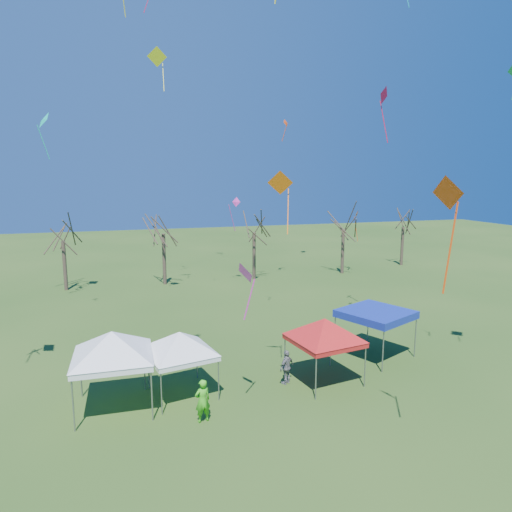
{
  "coord_description": "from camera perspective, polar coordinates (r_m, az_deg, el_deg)",
  "views": [
    {
      "loc": [
        -6.2,
        -16.86,
        9.66
      ],
      "look_at": [
        -0.17,
        3.0,
        6.05
      ],
      "focal_mm": 32.0,
      "sensor_mm": 36.0,
      "label": 1
    }
  ],
  "objects": [
    {
      "name": "kite_5",
      "position": [
        15.34,
        22.95,
        7.09
      ],
      "size": [
        0.67,
        1.19,
        3.7
      ],
      "rotation": [
        0.0,
        0.0,
        1.81
      ],
      "color": "#FF490D",
      "rests_on": "ground"
    },
    {
      "name": "kite_12",
      "position": [
        46.46,
        12.42,
        5.03
      ],
      "size": [
        0.95,
        1.06,
        3.23
      ],
      "rotation": [
        0.0,
        0.0,
        4.05
      ],
      "color": "#EA4516",
      "rests_on": "ground"
    },
    {
      "name": "kite_2",
      "position": [
        37.19,
        -25.06,
        15.14
      ],
      "size": [
        1.34,
        1.6,
        3.38
      ],
      "rotation": [
        0.0,
        0.0,
        5.15
      ],
      "color": "#0CBE96",
      "rests_on": "ground"
    },
    {
      "name": "kite_27",
      "position": [
        19.89,
        3.08,
        9.08
      ],
      "size": [
        1.22,
        0.93,
        2.75
      ],
      "rotation": [
        0.0,
        0.0,
        2.75
      ],
      "color": "orange",
      "rests_on": "ground"
    },
    {
      "name": "kite_22",
      "position": [
        40.17,
        -2.55,
        6.62
      ],
      "size": [
        1.03,
        1.07,
        3.08
      ],
      "rotation": [
        0.0,
        0.0,
        5.4
      ],
      "color": "#FF38BC",
      "rests_on": "ground"
    },
    {
      "name": "tree_2",
      "position": [
        41.55,
        -11.59,
        5.01
      ],
      "size": [
        3.71,
        3.71,
        8.18
      ],
      "color": "#3D2D21",
      "rests_on": "ground"
    },
    {
      "name": "person_grey",
      "position": [
        22.14,
        3.86,
        -13.68
      ],
      "size": [
        1.03,
        0.86,
        1.65
      ],
      "primitive_type": "imported",
      "rotation": [
        0.0,
        0.0,
        3.72
      ],
      "color": "slate",
      "rests_on": "ground"
    },
    {
      "name": "tent_red",
      "position": [
        21.8,
        8.6,
        -8.25
      ],
      "size": [
        4.05,
        4.05,
        3.62
      ],
      "rotation": [
        0.0,
        0.0,
        0.17
      ],
      "color": "gray",
      "rests_on": "ground"
    },
    {
      "name": "kite_19",
      "position": [
        40.12,
        3.75,
        16.2
      ],
      "size": [
        0.73,
        0.7,
        1.89
      ],
      "rotation": [
        0.0,
        0.0,
        0.7
      ],
      "color": "#E43E0C",
      "rests_on": "ground"
    },
    {
      "name": "tent_white_west",
      "position": [
        19.98,
        -17.59,
        -9.6
      ],
      "size": [
        4.44,
        4.44,
        3.92
      ],
      "rotation": [
        0.0,
        0.0,
        -0.02
      ],
      "color": "gray",
      "rests_on": "ground"
    },
    {
      "name": "tree_5",
      "position": [
        52.47,
        18.0,
        5.08
      ],
      "size": [
        3.39,
        3.39,
        7.46
      ],
      "color": "#3D2D21",
      "rests_on": "ground"
    },
    {
      "name": "person_green",
      "position": [
        19.12,
        -6.7,
        -17.52
      ],
      "size": [
        0.73,
        0.56,
        1.77
      ],
      "primitive_type": "imported",
      "rotation": [
        0.0,
        0.0,
        3.37
      ],
      "color": "green",
      "rests_on": "ground"
    },
    {
      "name": "kite_17",
      "position": [
        29.7,
        15.63,
        18.71
      ],
      "size": [
        1.07,
        0.91,
        3.3
      ],
      "rotation": [
        0.0,
        0.0,
        3.77
      ],
      "color": "red",
      "rests_on": "ground"
    },
    {
      "name": "tent_white_mid",
      "position": [
        20.6,
        -9.54,
        -9.86
      ],
      "size": [
        3.79,
        3.79,
        3.41
      ],
      "rotation": [
        0.0,
        0.0,
        0.21
      ],
      "color": "gray",
      "rests_on": "ground"
    },
    {
      "name": "ground",
      "position": [
        20.4,
        3.05,
        -18.42
      ],
      "size": [
        140.0,
        140.0,
        0.0
      ],
      "primitive_type": "plane",
      "color": "#294A18",
      "rests_on": "ground"
    },
    {
      "name": "tree_1",
      "position": [
        41.94,
        -23.12,
        3.78
      ],
      "size": [
        3.42,
        3.42,
        7.54
      ],
      "color": "#3D2D21",
      "rests_on": "ground"
    },
    {
      "name": "kite_11",
      "position": [
        36.42,
        -12.27,
        23.15
      ],
      "size": [
        1.44,
        0.84,
        3.13
      ],
      "rotation": [
        0.0,
        0.0,
        3.08
      ],
      "color": "yellow",
      "rests_on": "ground"
    },
    {
      "name": "kite_1",
      "position": [
        17.75,
        -1.25,
        -2.14
      ],
      "size": [
        0.83,
        1.13,
        2.29
      ],
      "rotation": [
        0.0,
        0.0,
        1.84
      ],
      "color": "#D12E9B",
      "rests_on": "ground"
    },
    {
      "name": "tree_3",
      "position": [
        42.84,
        -0.25,
        5.06
      ],
      "size": [
        3.59,
        3.59,
        7.91
      ],
      "color": "#3D2D21",
      "rests_on": "ground"
    },
    {
      "name": "tree_4",
      "position": [
        46.34,
        10.93,
        5.22
      ],
      "size": [
        3.58,
        3.58,
        7.89
      ],
      "color": "#3D2D21",
      "rests_on": "ground"
    },
    {
      "name": "tent_blue",
      "position": [
        25.57,
        14.76,
        -7.06
      ],
      "size": [
        4.32,
        4.32,
        2.57
      ],
      "rotation": [
        0.0,
        0.0,
        0.42
      ],
      "color": "gray",
      "rests_on": "ground"
    }
  ]
}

